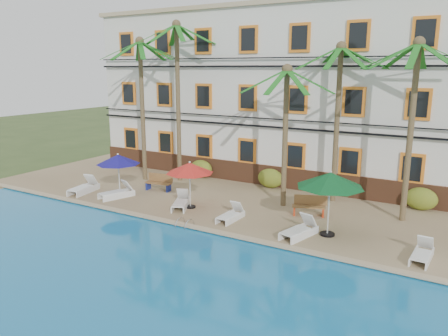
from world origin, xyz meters
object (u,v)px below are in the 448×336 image
Objects in this scene: umbrella_blue at (118,160)px; bench_right at (309,205)px; lounger_f at (422,253)px; pool_ladder at (185,227)px; palm_e at (413,105)px; lounger_a at (84,187)px; lounger_c at (181,202)px; palm_d at (338,101)px; umbrella_green at (330,180)px; lounger_e at (300,230)px; palm_a at (142,90)px; umbrella_red at (190,168)px; lounger_b at (117,192)px; bench_left at (159,182)px; palm_b at (178,81)px; lounger_d at (231,215)px; palm_c at (286,115)px.

bench_right is at bearing 11.75° from umbrella_blue.
lounger_f reaches higher than pool_ladder.
palm_e is 3.87× the size of lounger_a.
lounger_f is at bearing -2.86° from lounger_c.
lounger_f is (4.85, -5.41, -4.85)m from palm_d.
umbrella_green is 1.43× the size of lounger_c.
palm_a is at bearing 160.51° from lounger_e.
umbrella_red is at bearing -29.88° from palm_a.
umbrella_red is at bearing -160.40° from palm_e.
lounger_b is 5.85m from pool_ladder.
bench_right is (-0.30, -2.78, -4.64)m from palm_d.
palm_d is (11.25, 1.43, -0.29)m from palm_a.
bench_left is (-3.28, 1.68, -1.50)m from umbrella_red.
palm_b is 5.61× the size of lounger_d.
pool_ladder is (7.82, -1.52, -0.30)m from lounger_a.
palm_c is at bearing 7.55° from bench_left.
umbrella_blue is 6.43m from pool_ladder.
umbrella_green is at bearing 37.76° from lounger_e.
umbrella_red is at bearing 175.76° from lounger_f.
palm_d is 3.86× the size of lounger_a.
lounger_b is (-13.52, -3.85, -4.83)m from palm_e.
palm_a reaches higher than palm_d.
palm_d is at bearing 59.52° from lounger_d.
palm_a is 13.28m from umbrella_green.
lounger_f is (14.79, -0.22, -0.03)m from lounger_b.
palm_e is at bearing 15.87° from lounger_b.
lounger_b is 2.46m from bench_left.
palm_e is 5.02m from umbrella_green.
palm_a is at bearing 109.04° from lounger_b.
palm_a is at bearing -156.64° from palm_b.
palm_e is at bearing 20.09° from lounger_c.
palm_e is 6.47m from lounger_f.
umbrella_green reaches higher than pool_ladder.
lounger_b is at bearing 178.22° from lounger_e.
lounger_b reaches higher than lounger_d.
palm_a is 4.96m from umbrella_blue.
palm_a reaches higher than lounger_f.
lounger_e is (2.18, -3.49, -4.20)m from palm_c.
palm_c is 3.62× the size of lounger_c.
lounger_a is 1.30× the size of bench_right.
pool_ladder is at bearing -17.33° from lounger_b.
lounger_a is 17.03m from lounger_f.
lounger_d is at bearing 174.81° from lounger_e.
lounger_d is (-4.29, -0.42, -2.06)m from umbrella_green.
lounger_a reaches higher than lounger_f.
lounger_b is (0.16, -0.37, -1.67)m from umbrella_blue.
palm_d reaches higher than lounger_d.
umbrella_red is at bearing 178.71° from umbrella_green.
palm_b reaches higher than palm_a.
palm_c is 9.05m from umbrella_blue.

